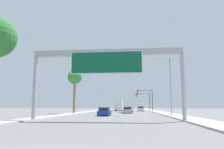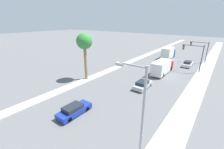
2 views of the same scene
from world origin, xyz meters
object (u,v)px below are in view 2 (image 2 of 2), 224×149
street_lamp_right (139,117)px  truck_box_primary (162,67)px  car_mid_right (143,85)px  truck_box_secondary (168,53)px  palm_tree_background (84,43)px  traffic_light_near_intersection (195,54)px  traffic_light_mid_block (201,48)px  car_far_right (188,64)px  car_far_center (74,110)px

street_lamp_right → truck_box_primary: bearing=105.0°
street_lamp_right → car_mid_right: bearing=114.0°
truck_box_primary → truck_box_secondary: (-3.50, 15.20, 0.20)m
truck_box_primary → street_lamp_right: 25.72m
palm_tree_background → traffic_light_near_intersection: bearing=48.0°
street_lamp_right → traffic_light_near_intersection: bearing=92.4°
car_mid_right → traffic_light_mid_block: size_ratio=0.73×
car_far_right → truck_box_primary: truck_box_primary is taller
car_far_center → car_far_right: bearing=77.6°
car_far_center → traffic_light_mid_block: size_ratio=0.77×
car_far_right → traffic_light_mid_block: traffic_light_mid_block is taller
car_far_center → car_mid_right: 13.05m
palm_tree_background → traffic_light_mid_block: bearing=60.0°
traffic_light_mid_block → palm_tree_background: palm_tree_background is taller
palm_tree_background → street_lamp_right: size_ratio=1.04×
truck_box_primary → traffic_light_mid_block: size_ratio=1.44×
street_lamp_right → traffic_light_mid_block: bearing=92.0°
car_far_right → street_lamp_right: 34.45m
car_far_right → traffic_light_near_intersection: (1.82, -3.90, 3.62)m
car_far_center → traffic_light_mid_block: 39.04m
car_mid_right → truck_box_secondary: (-3.50, 25.00, 1.10)m
truck_box_primary → traffic_light_near_intersection: traffic_light_near_intersection is taller
car_far_right → palm_tree_background: 27.47m
truck_box_primary → truck_box_secondary: truck_box_secondary is taller
traffic_light_near_intersection → palm_tree_background: palm_tree_background is taller
palm_tree_background → street_lamp_right: 21.43m
car_mid_right → traffic_light_near_intersection: size_ratio=0.69×
car_mid_right → traffic_light_near_intersection: bearing=70.9°
palm_tree_background → car_far_right: bearing=56.6°
truck_box_secondary → street_lamp_right: (10.09, -39.79, 3.47)m
car_far_right → car_mid_right: 19.54m
car_mid_right → truck_box_secondary: 25.27m
car_far_center → traffic_light_near_intersection: traffic_light_near_intersection is taller
car_far_center → traffic_light_near_intersection: (8.82, 27.90, 3.66)m
car_far_center → traffic_light_mid_block: bearing=77.1°
truck_box_secondary → street_lamp_right: bearing=-75.8°
traffic_light_mid_block → car_far_right: bearing=-105.5°
truck_box_secondary → traffic_light_near_intersection: bearing=-47.6°
car_far_center → truck_box_secondary: size_ratio=0.66×
car_mid_right → car_far_center: bearing=-105.6°
car_far_center → traffic_light_near_intersection: bearing=72.5°
car_mid_right → truck_box_primary: 9.84m
truck_box_primary → street_lamp_right: size_ratio=0.96×
car_mid_right → traffic_light_mid_block: (5.19, 25.33, 3.42)m
truck_box_secondary → traffic_light_mid_block: (8.69, 0.33, 2.32)m
car_far_right → palm_tree_background: (-14.67, -22.22, 6.76)m
palm_tree_background → car_far_center: bearing=-51.3°
palm_tree_background → street_lamp_right: bearing=-33.6°
car_mid_right → traffic_light_near_intersection: 16.63m
truck_box_secondary → car_mid_right: bearing=-82.0°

